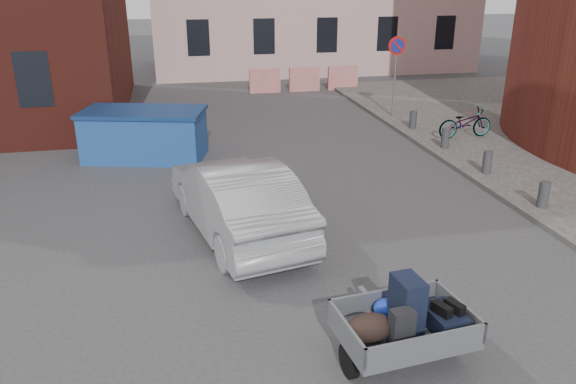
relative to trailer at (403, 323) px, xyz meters
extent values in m
plane|color=#38383A|center=(-1.21, 2.81, -0.61)|extent=(120.00, 120.00, 0.00)
cylinder|color=gray|center=(4.79, 12.31, 0.81)|extent=(0.07, 0.07, 2.60)
cylinder|color=red|center=(4.79, 12.29, 1.86)|extent=(0.60, 0.03, 0.60)
cylinder|color=navy|center=(4.79, 12.27, 1.86)|extent=(0.44, 0.03, 0.44)
cylinder|color=#3A3A3D|center=(4.79, 4.01, -0.21)|extent=(0.22, 0.22, 0.55)
cylinder|color=#3A3A3D|center=(4.79, 6.21, -0.21)|extent=(0.22, 0.22, 0.55)
cylinder|color=#3A3A3D|center=(4.79, 8.41, -0.21)|extent=(0.22, 0.22, 0.55)
cylinder|color=#3A3A3D|center=(4.79, 10.61, -0.21)|extent=(0.22, 0.22, 0.55)
cube|color=red|center=(1.29, 17.81, -0.11)|extent=(1.30, 0.18, 1.00)
cube|color=red|center=(2.99, 17.81, -0.11)|extent=(1.30, 0.18, 1.00)
cube|color=red|center=(4.69, 17.81, -0.11)|extent=(1.30, 0.18, 1.00)
cylinder|color=black|center=(-0.70, -0.08, -0.39)|extent=(0.15, 0.45, 0.44)
cylinder|color=black|center=(0.73, 0.08, -0.39)|extent=(0.15, 0.45, 0.44)
cube|color=slate|center=(0.01, 0.00, -0.15)|extent=(1.71, 1.27, 0.08)
cube|color=slate|center=(-0.76, -0.08, 0.03)|extent=(0.16, 1.10, 0.28)
cube|color=slate|center=(0.79, 0.09, 0.03)|extent=(0.16, 1.10, 0.28)
cube|color=slate|center=(-0.05, 0.53, 0.03)|extent=(1.59, 0.22, 0.28)
cube|color=slate|center=(0.07, -0.53, 0.03)|extent=(1.59, 0.22, 0.28)
cube|color=slate|center=(-0.09, 0.90, -0.21)|extent=(0.16, 0.70, 0.06)
cube|color=#141B30|center=(0.06, 0.06, 0.24)|extent=(0.35, 0.48, 0.70)
cube|color=black|center=(0.52, -0.04, 0.02)|extent=(0.46, 0.64, 0.25)
ellipsoid|color=black|center=(-0.48, -0.10, 0.07)|extent=(0.64, 0.42, 0.36)
cube|color=black|center=(-0.14, -0.27, 0.13)|extent=(0.30, 0.21, 0.48)
ellipsoid|color=#1936BD|center=(-0.08, 0.34, 0.01)|extent=(0.39, 0.34, 0.24)
cube|color=black|center=(0.44, -0.10, 0.21)|extent=(0.20, 0.29, 0.13)
cube|color=black|center=(0.62, -0.08, 0.21)|extent=(0.20, 0.29, 0.13)
cube|color=#224FA3|center=(-3.37, 9.52, 0.01)|extent=(3.36, 2.28, 1.23)
cube|color=navy|center=(-3.37, 9.52, 0.67)|extent=(3.48, 2.40, 0.10)
imported|color=#989B9F|center=(-1.54, 4.29, 0.12)|extent=(2.42, 4.64, 1.46)
imported|color=black|center=(5.84, 9.28, -0.04)|extent=(1.73, 0.70, 0.89)
camera|label=1|loc=(-2.60, -5.46, 4.02)|focal=35.00mm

